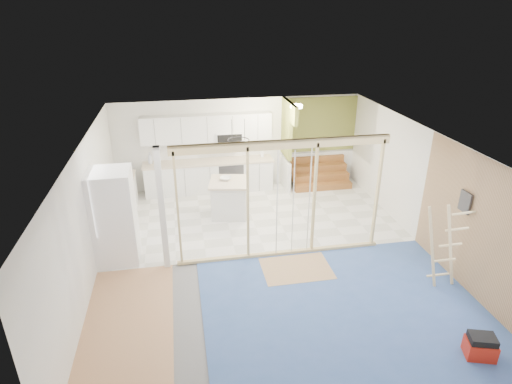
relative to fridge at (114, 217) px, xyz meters
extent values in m
cube|color=slate|center=(3.10, -0.45, -1.01)|extent=(7.00, 8.00, 0.01)
cube|color=white|center=(3.10, -0.45, 1.59)|extent=(7.00, 8.00, 0.01)
cube|color=white|center=(3.10, 3.55, 0.29)|extent=(7.00, 0.01, 2.60)
cube|color=white|center=(3.10, -4.45, 0.29)|extent=(7.00, 0.01, 2.60)
cube|color=white|center=(-0.40, -0.45, 0.29)|extent=(0.01, 8.00, 2.60)
cube|color=white|center=(6.60, -0.45, 0.29)|extent=(0.01, 8.00, 2.60)
cube|color=white|center=(3.10, 1.55, -1.00)|extent=(7.00, 4.00, 0.02)
cube|color=#4362A3|center=(4.10, -2.45, -1.00)|extent=(5.00, 4.00, 0.02)
cube|color=tan|center=(0.35, -2.45, -1.00)|extent=(1.50, 4.00, 0.02)
cube|color=tan|center=(3.60, -1.05, -0.99)|extent=(1.40, 1.00, 0.01)
cube|color=#CBBD7C|center=(3.40, -0.45, 1.49)|extent=(4.40, 0.09, 0.18)
cube|color=#CBBD7C|center=(3.40, -0.45, -0.96)|extent=(4.40, 0.09, 0.06)
cube|color=silver|center=(1.00, -0.45, 0.29)|extent=(0.12, 0.14, 2.60)
cube|color=#CBBD7C|center=(1.30, -0.45, 0.29)|extent=(0.04, 0.09, 2.40)
cube|color=#CBBD7C|center=(2.70, -0.45, 0.29)|extent=(0.05, 0.09, 2.40)
cube|color=#CBBD7C|center=(4.10, -0.45, 0.29)|extent=(0.04, 0.09, 2.40)
cube|color=#CBBD7C|center=(5.50, -0.45, 0.29)|extent=(0.04, 0.09, 2.40)
cylinder|color=silver|center=(3.30, -0.48, 0.21)|extent=(0.02, 0.02, 2.35)
cylinder|color=silver|center=(4.00, -0.43, 0.21)|extent=(0.02, 0.02, 2.35)
cylinder|color=silver|center=(3.65, -0.45, 0.21)|extent=(0.02, 0.02, 2.35)
cube|color=white|center=(2.20, 3.25, -0.57)|extent=(3.60, 0.60, 0.88)
cube|color=beige|center=(2.20, 3.25, -0.10)|extent=(3.66, 0.64, 0.05)
cube|color=white|center=(-0.10, 2.15, -0.57)|extent=(0.60, 1.60, 0.88)
cube|color=beige|center=(-0.10, 2.15, -0.10)|extent=(0.64, 1.64, 0.05)
cube|color=white|center=(2.20, 3.37, 0.84)|extent=(3.60, 0.34, 0.75)
cube|color=white|center=(2.80, 3.33, 0.54)|extent=(0.72, 0.38, 0.36)
cube|color=black|center=(2.80, 3.14, 0.54)|extent=(0.68, 0.02, 0.30)
cube|color=olive|center=(4.40, 3.10, 0.79)|extent=(0.10, 0.90, 1.60)
cube|color=white|center=(4.40, 3.10, -0.56)|extent=(0.10, 0.90, 0.90)
cube|color=olive|center=(4.40, 2.40, 1.34)|extent=(0.10, 0.50, 0.50)
cube|color=olive|center=(5.50, 3.52, 0.74)|extent=(2.20, 0.04, 1.60)
cube|color=white|center=(5.50, 3.52, -0.56)|extent=(2.20, 0.04, 0.90)
cube|color=brown|center=(5.45, 2.75, -0.91)|extent=(1.70, 0.26, 0.20)
cube|color=brown|center=(5.45, 3.01, -0.71)|extent=(1.70, 0.26, 0.20)
cube|color=brown|center=(5.45, 3.27, -0.51)|extent=(1.70, 0.26, 0.20)
cube|color=brown|center=(5.45, 3.53, -0.31)|extent=(1.70, 0.26, 0.20)
torus|color=black|center=(2.80, 1.45, 1.04)|extent=(0.52, 0.52, 0.02)
cylinder|color=black|center=(2.65, 1.45, 1.29)|extent=(0.01, 0.01, 0.50)
cylinder|color=black|center=(2.95, 1.45, 1.29)|extent=(0.01, 0.01, 0.50)
cylinder|color=#3C3C41|center=(2.70, 1.35, 0.89)|extent=(0.14, 0.14, 0.14)
cylinder|color=#3C3C41|center=(2.92, 1.55, 0.91)|extent=(0.12, 0.12, 0.12)
cube|color=tan|center=(6.58, -2.45, 0.29)|extent=(0.02, 4.00, 2.60)
cube|color=#3C3C41|center=(6.53, -1.85, 0.64)|extent=(0.04, 0.30, 0.40)
cylinder|color=#FFEABF|center=(4.50, 2.55, 1.53)|extent=(0.32, 0.32, 0.08)
cube|color=white|center=(-0.01, 0.00, 0.00)|extent=(0.88, 0.85, 2.02)
cube|color=#3C3C41|center=(0.42, 0.00, 0.00)|extent=(0.03, 0.81, 1.98)
cube|color=silver|center=(2.57, 1.65, -0.57)|extent=(1.00, 1.00, 0.87)
cube|color=beige|center=(2.57, 1.65, -0.09)|extent=(1.12, 1.12, 0.05)
imported|color=white|center=(2.50, 1.76, -0.03)|extent=(0.36, 0.36, 0.07)
imported|color=silver|center=(0.60, 3.34, 0.08)|extent=(0.15, 0.16, 0.32)
imported|color=white|center=(3.75, 3.35, 0.02)|extent=(0.11, 0.11, 0.20)
cube|color=#A51C0F|center=(5.72, -3.85, -0.86)|extent=(0.50, 0.43, 0.30)
cube|color=black|center=(5.72, -3.85, -0.65)|extent=(0.45, 0.38, 0.11)
cube|color=beige|center=(5.88, -2.06, -0.15)|extent=(0.40, 0.15, 1.69)
cube|color=beige|center=(6.25, -2.06, -0.15)|extent=(0.40, 0.15, 1.69)
cube|color=beige|center=(6.11, -2.06, -0.78)|extent=(0.40, 0.15, 0.11)
cube|color=beige|center=(6.18, -2.06, -0.45)|extent=(0.40, 0.15, 0.11)
cube|color=beige|center=(6.25, -2.06, -0.12)|extent=(0.40, 0.15, 0.11)
cube|color=beige|center=(6.31, -2.06, 0.20)|extent=(0.40, 0.15, 0.11)
cube|color=beige|center=(6.38, -2.06, 0.53)|extent=(0.40, 0.15, 0.11)
camera|label=1|loc=(1.43, -8.14, 4.00)|focal=30.00mm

